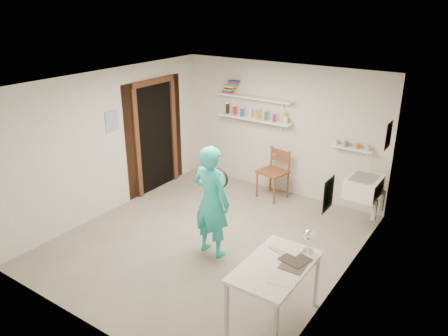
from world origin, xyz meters
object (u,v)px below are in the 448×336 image
Objects in this scene: work_table at (274,293)px; desk_lamp at (309,235)px; wooden_chair at (273,172)px; belfast_sink at (364,187)px; man at (211,201)px; wall_clock at (219,178)px.

desk_lamp is at bearing 67.58° from work_table.
belfast_sink is at bearing 5.24° from wooden_chair.
man is 5.56× the size of wall_clock.
belfast_sink is 0.60× the size of wooden_chair.
belfast_sink is at bearing 91.86° from desk_lamp.
belfast_sink is 2.74m from work_table.
work_table is (1.58, -2.91, -0.13)m from wooden_chair.
belfast_sink is at bearing 52.99° from wall_clock.
belfast_sink is 4.31× the size of desk_lamp.
desk_lamp is (0.18, 0.45, 0.59)m from work_table.
wall_clock is at bearing -131.76° from belfast_sink.
wooden_chair reaches higher than belfast_sink.
man is at bearing -80.50° from wall_clock.
man reaches higher than belfast_sink.
man is 2.16m from wooden_chair.
wall_clock is at bearing -80.50° from man.
belfast_sink is 2.05× the size of wall_clock.
belfast_sink is 2.35m from wall_clock.
man reaches higher than work_table.
desk_lamp is (1.76, -2.46, 0.46)m from wooden_chair.
man is 1.62× the size of wooden_chair.
wall_clock is 2.00m from wooden_chair.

